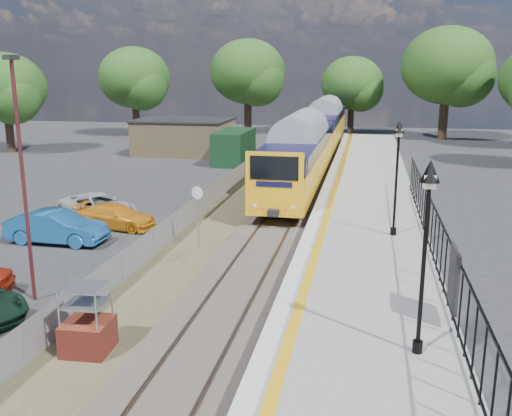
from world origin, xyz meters
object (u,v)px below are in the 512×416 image
(victorian_lamp_south, at_px, (427,213))
(brick_plinth, at_px, (87,321))
(carpark_lamp, at_px, (22,168))
(car_white, at_px, (98,206))
(car_blue, at_px, (57,227))
(victorian_lamp_north, at_px, (398,151))
(train, at_px, (316,134))
(speed_sign, at_px, (198,207))
(car_yellow, at_px, (116,216))

(victorian_lamp_south, height_order, brick_plinth, victorian_lamp_south)
(carpark_lamp, relative_size, car_white, 1.73)
(victorian_lamp_south, height_order, carpark_lamp, carpark_lamp)
(victorian_lamp_south, relative_size, car_blue, 1.05)
(victorian_lamp_north, relative_size, train, 0.11)
(train, distance_m, brick_plinth, 33.11)
(victorian_lamp_north, relative_size, carpark_lamp, 0.59)
(victorian_lamp_north, height_order, car_blue, victorian_lamp_north)
(victorian_lamp_south, xyz_separation_m, speed_sign, (-8.23, 9.44, -2.48))
(train, bearing_deg, car_yellow, -109.52)
(speed_sign, relative_size, carpark_lamp, 0.34)
(train, relative_size, speed_sign, 15.16)
(speed_sign, height_order, car_blue, speed_sign)
(victorian_lamp_north, distance_m, car_yellow, 13.47)
(victorian_lamp_south, height_order, speed_sign, victorian_lamp_south)
(brick_plinth, xyz_separation_m, car_blue, (-6.06, 8.97, -0.21))
(victorian_lamp_south, height_order, train, victorian_lamp_south)
(car_white, bearing_deg, victorian_lamp_south, -106.73)
(brick_plinth, xyz_separation_m, car_white, (-6.24, 13.25, -0.30))
(victorian_lamp_north, bearing_deg, brick_plinth, -129.63)
(brick_plinth, bearing_deg, carpark_lamp, 139.12)
(speed_sign, bearing_deg, train, 100.25)
(victorian_lamp_south, xyz_separation_m, train, (-5.50, 32.98, -1.96))
(victorian_lamp_north, distance_m, car_white, 15.31)
(victorian_lamp_south, xyz_separation_m, carpark_lamp, (-11.94, 3.06, 0.12))
(train, xyz_separation_m, car_white, (-9.19, -19.69, -1.71))
(brick_plinth, bearing_deg, car_white, 115.22)
(car_blue, height_order, car_white, car_blue)
(brick_plinth, distance_m, carpark_lamp, 5.79)
(victorian_lamp_south, bearing_deg, car_white, 137.88)
(speed_sign, distance_m, car_blue, 6.40)
(car_yellow, bearing_deg, train, -12.82)
(brick_plinth, xyz_separation_m, car_yellow, (-4.57, 11.72, -0.36))
(brick_plinth, bearing_deg, victorian_lamp_south, -0.24)
(car_blue, bearing_deg, victorian_lamp_south, -121.14)
(victorian_lamp_north, xyz_separation_m, train, (-5.30, 22.98, -1.96))
(car_white, bearing_deg, train, 0.37)
(speed_sign, bearing_deg, carpark_lamp, -103.36)
(car_blue, bearing_deg, car_yellow, -27.80)
(victorian_lamp_south, height_order, victorian_lamp_north, same)
(train, relative_size, car_blue, 9.35)
(car_blue, distance_m, car_yellow, 3.14)
(car_yellow, bearing_deg, victorian_lamp_north, -91.11)
(car_blue, relative_size, car_yellow, 1.11)
(victorian_lamp_south, relative_size, car_yellow, 1.17)
(brick_plinth, bearing_deg, car_yellow, 111.29)
(carpark_lamp, xyz_separation_m, car_blue, (-2.57, 5.95, -3.70))
(speed_sign, bearing_deg, car_white, 166.11)
(speed_sign, relative_size, car_blue, 0.62)
(train, height_order, brick_plinth, train)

